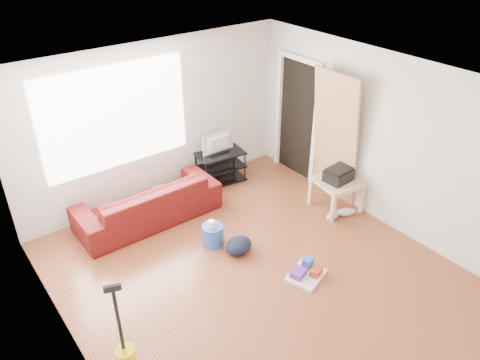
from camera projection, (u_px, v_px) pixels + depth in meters
room at (255, 185)px, 5.53m from camera, size 4.51×5.01×2.51m
sofa at (150, 219)px, 7.10m from camera, size 2.13×0.83×0.62m
tv_stand at (221, 167)px, 7.93m from camera, size 0.85×0.56×0.54m
tv at (220, 144)px, 7.71m from camera, size 0.59×0.08×0.34m
side_table at (337, 185)px, 7.14m from camera, size 0.70×0.70×0.50m
printer at (339, 174)px, 7.05m from camera, size 0.43×0.34×0.21m
bucket at (213, 244)px, 6.58m from camera, size 0.31×0.31×0.30m
toilet_paper at (212, 233)px, 6.46m from camera, size 0.11×0.11×0.10m
cleaning_tray at (306, 272)px, 5.99m from camera, size 0.58×0.52×0.17m
backpack at (239, 252)px, 6.42m from camera, size 0.47×0.42×0.22m
sneakers at (340, 214)px, 7.11m from camera, size 0.55×0.28×0.12m
door_panel at (329, 196)px, 7.65m from camera, size 0.26×0.84×2.10m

